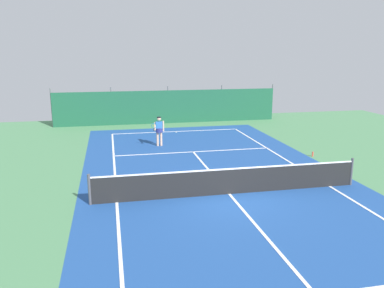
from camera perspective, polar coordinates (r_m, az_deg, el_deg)
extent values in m
plane|color=#4C8456|center=(14.82, 5.39, -7.22)|extent=(36.00, 36.00, 0.00)
cube|color=#1E478C|center=(14.82, 5.39, -7.21)|extent=(11.02, 26.60, 0.01)
cube|color=white|center=(26.00, -2.36, 1.82)|extent=(8.22, 0.10, 0.01)
cube|color=white|center=(14.21, -10.82, -8.29)|extent=(0.10, 23.80, 0.01)
cube|color=white|center=(16.46, 19.26, -5.78)|extent=(0.10, 23.80, 0.01)
cube|color=white|center=(20.74, 0.17, -1.14)|extent=(8.22, 0.10, 0.01)
cube|color=white|center=(14.82, 5.39, -7.18)|extent=(0.10, 12.80, 0.01)
cube|color=white|center=(25.86, -2.31, 1.76)|extent=(0.10, 0.30, 0.01)
cube|color=black|center=(14.66, 5.43, -5.48)|extent=(9.92, 0.03, 0.95)
cube|color=white|center=(14.51, 5.47, -3.61)|extent=(9.92, 0.04, 0.05)
cylinder|color=#47474C|center=(14.05, -14.61, -6.40)|extent=(0.10, 0.10, 1.10)
cylinder|color=#47474C|center=(16.78, 22.05, -3.73)|extent=(0.10, 0.10, 1.10)
cube|color=#195138|center=(28.96, -3.46, 5.38)|extent=(16.22, 0.06, 2.40)
cylinder|color=#595B60|center=(28.96, -19.62, 4.93)|extent=(0.08, 0.08, 2.70)
cylinder|color=#595B60|center=(28.69, -11.55, 5.36)|extent=(0.08, 0.08, 2.70)
cylinder|color=#595B60|center=(29.00, -3.48, 5.69)|extent=(0.08, 0.08, 2.70)
cylinder|color=#595B60|center=(29.86, 4.28, 5.89)|extent=(0.08, 0.08, 2.70)
cylinder|color=#595B60|center=(31.22, 11.49, 5.99)|extent=(0.08, 0.08, 2.70)
cube|color=#234C1E|center=(29.64, -3.61, 4.29)|extent=(14.60, 0.70, 1.10)
cylinder|color=#D8AD8C|center=(22.07, -4.48, 0.78)|extent=(0.12, 0.12, 0.82)
cylinder|color=#D8AD8C|center=(22.07, -5.00, 0.77)|extent=(0.12, 0.12, 0.82)
cylinder|color=navy|center=(21.97, -4.76, 2.02)|extent=(0.40, 0.40, 0.22)
cube|color=#2D6BB7|center=(21.93, -4.77, 2.53)|extent=(0.38, 0.25, 0.56)
sphere|color=#D8AD8C|center=(21.86, -4.80, 3.64)|extent=(0.22, 0.22, 0.22)
cylinder|color=black|center=(21.84, -4.80, 3.87)|extent=(0.23, 0.23, 0.04)
cylinder|color=#D8AD8C|center=(21.93, -4.17, 2.61)|extent=(0.09, 0.09, 0.58)
cylinder|color=#D8AD8C|center=(21.81, -5.38, 2.53)|extent=(0.16, 0.53, 0.41)
cylinder|color=black|center=(21.54, -5.52, 2.09)|extent=(0.07, 0.28, 0.13)
torus|color=teal|center=(21.50, -5.54, 2.67)|extent=(0.32, 0.17, 0.29)
sphere|color=#CCDB33|center=(26.52, -5.50, 2.05)|extent=(0.07, 0.07, 0.07)
cube|color=silver|center=(31.66, -6.12, 5.13)|extent=(1.93, 4.25, 0.80)
cube|color=#2D333D|center=(31.57, -6.15, 6.35)|extent=(1.59, 1.94, 0.56)
cylinder|color=black|center=(32.89, -7.96, 4.68)|extent=(0.24, 0.65, 0.64)
cylinder|color=black|center=(33.12, -4.85, 4.81)|extent=(0.24, 0.65, 0.64)
cylinder|color=black|center=(30.33, -7.46, 3.97)|extent=(0.24, 0.65, 0.64)
cylinder|color=black|center=(30.58, -4.10, 4.12)|extent=(0.24, 0.65, 0.64)
cylinder|color=#D84C38|center=(20.77, 17.04, -1.40)|extent=(0.08, 0.08, 0.24)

